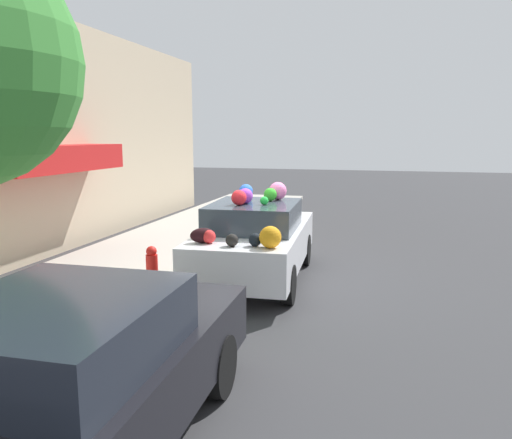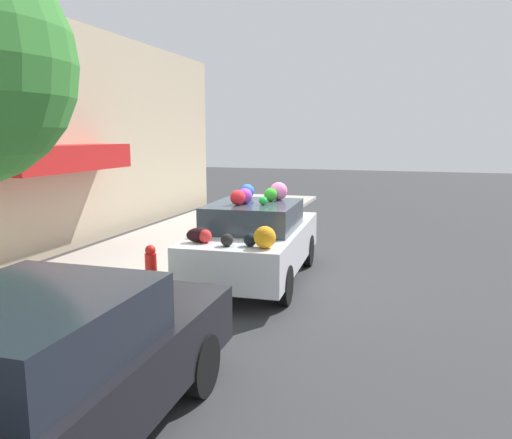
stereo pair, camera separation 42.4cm
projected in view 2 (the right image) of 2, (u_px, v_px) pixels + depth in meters
The scene contains 6 objects.
ground_plane at pixel (253, 279), 9.33m from camera, with size 60.00×60.00×0.00m, color #38383A.
sidewalk_curb at pixel (127, 265), 10.12m from camera, with size 24.00×3.20×0.12m.
building_facade at pixel (29, 138), 10.38m from camera, with size 18.00×1.20×5.25m.
fire_hydrant at pixel (151, 265), 8.53m from camera, with size 0.20×0.20×0.70m.
art_car at pixel (255, 239), 9.14m from camera, with size 4.08×1.94×1.80m.
parked_car_plain at pixel (43, 373), 4.06m from camera, with size 4.16×1.92×1.45m.
Camera 2 is at (-8.57, -2.77, 2.67)m, focal length 35.00 mm.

